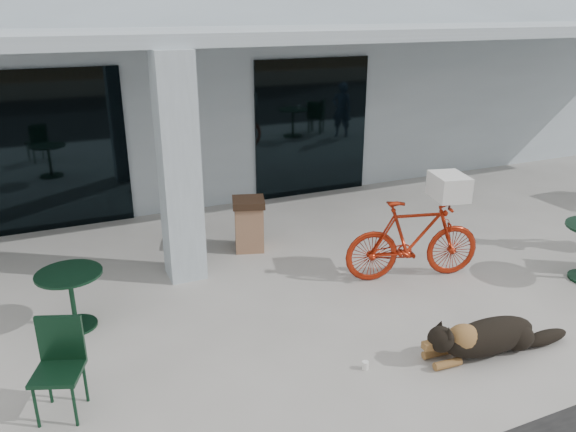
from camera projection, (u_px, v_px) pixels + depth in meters
name	position (u px, v px, depth m)	size (l,w,h in m)	color
ground	(359.00, 331.00, 6.66)	(80.00, 80.00, 0.00)	#A5A29C
building	(178.00, 68.00, 13.15)	(22.00, 7.00, 4.50)	#ADBBC3
storefront_glass_left	(40.00, 153.00, 9.24)	(2.80, 0.06, 2.70)	black
storefront_glass_right	(312.00, 128.00, 11.13)	(2.40, 0.06, 2.70)	black
column	(179.00, 170.00, 7.51)	(0.50, 0.50, 3.12)	#ADBBC3
overhang	(248.00, 34.00, 8.62)	(22.00, 2.80, 0.18)	#ADBBC3
bicycle	(413.00, 240.00, 7.78)	(0.55, 1.93, 1.16)	#9A210C
laundry_basket	(449.00, 186.00, 7.59)	(0.56, 0.42, 0.33)	white
dog	(490.00, 335.00, 6.17)	(1.36, 0.45, 0.45)	black
cup_near_dog	(365.00, 365.00, 5.95)	(0.07, 0.07, 0.09)	white
cafe_table_near	(73.00, 300.00, 6.63)	(0.76, 0.76, 0.72)	#10301D
cafe_chair_near	(58.00, 372.00, 5.14)	(0.43, 0.47, 0.94)	#10301D
trash_receptacle	(249.00, 224.00, 8.78)	(0.49, 0.49, 0.83)	#8A6247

